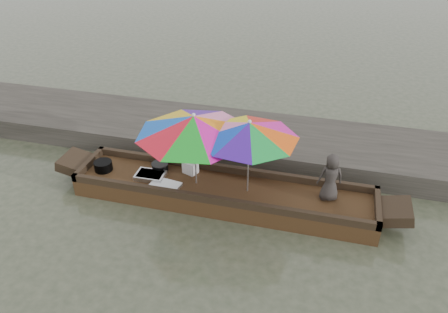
% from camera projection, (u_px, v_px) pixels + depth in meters
% --- Properties ---
extents(water, '(80.00, 80.00, 0.00)m').
position_uv_depth(water, '(223.00, 201.00, 8.86)').
color(water, '#38412E').
rests_on(water, ground).
extents(dock, '(22.00, 2.20, 0.50)m').
position_uv_depth(dock, '(246.00, 139.00, 10.54)').
color(dock, '#2D2B26').
rests_on(dock, ground).
extents(boat_hull, '(6.00, 1.20, 0.35)m').
position_uv_depth(boat_hull, '(223.00, 194.00, 8.77)').
color(boat_hull, '#412916').
rests_on(boat_hull, water).
extents(cooking_pot, '(0.38, 0.38, 0.20)m').
position_uv_depth(cooking_pot, '(103.00, 166.00, 9.15)').
color(cooking_pot, black).
rests_on(cooking_pot, boat_hull).
extents(tray_crayfish, '(0.60, 0.43, 0.09)m').
position_uv_depth(tray_crayfish, '(150.00, 175.00, 8.94)').
color(tray_crayfish, silver).
rests_on(tray_crayfish, boat_hull).
extents(tray_scallop, '(0.64, 0.49, 0.06)m').
position_uv_depth(tray_scallop, '(165.00, 186.00, 8.65)').
color(tray_scallop, silver).
rests_on(tray_scallop, boat_hull).
extents(charcoal_grill, '(0.33, 0.33, 0.16)m').
position_uv_depth(charcoal_grill, '(160.00, 167.00, 9.15)').
color(charcoal_grill, black).
rests_on(charcoal_grill, boat_hull).
extents(supply_bag, '(0.34, 0.31, 0.26)m').
position_uv_depth(supply_bag, '(190.00, 167.00, 9.05)').
color(supply_bag, silver).
rests_on(supply_bag, boat_hull).
extents(vendor, '(0.54, 0.43, 0.97)m').
position_uv_depth(vendor, '(330.00, 177.00, 8.10)').
color(vendor, '#2F2B28').
rests_on(vendor, boat_hull).
extents(umbrella_bow, '(2.69, 2.69, 1.55)m').
position_uv_depth(umbrella_bow, '(195.00, 150.00, 8.39)').
color(umbrella_bow, orange).
rests_on(umbrella_bow, boat_hull).
extents(umbrella_stern, '(2.28, 2.28, 1.55)m').
position_uv_depth(umbrella_stern, '(248.00, 157.00, 8.16)').
color(umbrella_stern, '#E5149C').
rests_on(umbrella_stern, boat_hull).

